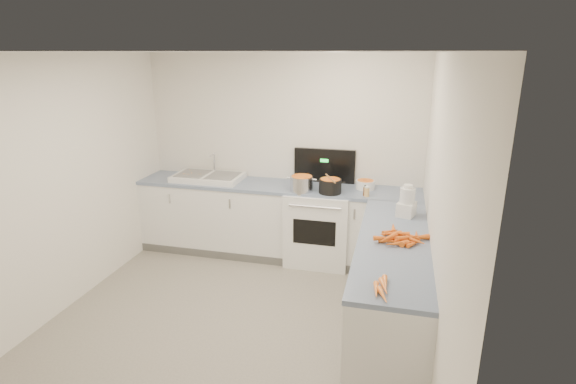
% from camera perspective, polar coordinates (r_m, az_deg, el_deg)
% --- Properties ---
extents(floor, '(3.50, 4.00, 0.00)m').
position_cam_1_polar(floor, '(4.46, -7.52, -16.93)').
color(floor, gray).
rests_on(floor, ground).
extents(ceiling, '(3.50, 4.00, 0.00)m').
position_cam_1_polar(ceiling, '(3.69, -9.10, 17.15)').
color(ceiling, silver).
rests_on(ceiling, ground).
extents(wall_back, '(3.50, 0.00, 2.50)m').
position_cam_1_polar(wall_back, '(5.73, -0.73, 4.73)').
color(wall_back, silver).
rests_on(wall_back, ground).
extents(wall_front, '(3.50, 0.00, 2.50)m').
position_cam_1_polar(wall_front, '(2.36, -27.54, -16.78)').
color(wall_front, silver).
rests_on(wall_front, ground).
extents(wall_left, '(0.00, 4.00, 2.50)m').
position_cam_1_polar(wall_left, '(4.82, -27.90, 0.26)').
color(wall_left, silver).
rests_on(wall_left, ground).
extents(wall_right, '(0.00, 4.00, 2.50)m').
position_cam_1_polar(wall_right, '(3.64, 18.28, -3.64)').
color(wall_right, silver).
rests_on(wall_right, ground).
extents(counter_back, '(3.50, 0.62, 0.94)m').
position_cam_1_polar(counter_back, '(5.67, -1.47, -3.62)').
color(counter_back, white).
rests_on(counter_back, ground).
extents(counter_right, '(0.62, 2.20, 0.94)m').
position_cam_1_polar(counter_right, '(4.22, 12.88, -11.85)').
color(counter_right, white).
rests_on(counter_right, ground).
extents(stove, '(0.76, 0.65, 1.36)m').
position_cam_1_polar(stove, '(5.55, 3.99, -4.13)').
color(stove, white).
rests_on(stove, ground).
extents(sink, '(0.86, 0.52, 0.31)m').
position_cam_1_polar(sink, '(5.81, -10.09, 1.88)').
color(sink, white).
rests_on(sink, counter_back).
extents(steel_pot, '(0.31, 0.31, 0.20)m').
position_cam_1_polar(steel_pot, '(5.26, 1.75, 0.97)').
color(steel_pot, silver).
rests_on(steel_pot, stove).
extents(black_pot, '(0.34, 0.34, 0.18)m').
position_cam_1_polar(black_pot, '(5.20, 5.38, 0.65)').
color(black_pot, black).
rests_on(black_pot, stove).
extents(wooden_spoon, '(0.18, 0.36, 0.02)m').
position_cam_1_polar(wooden_spoon, '(5.17, 5.41, 1.73)').
color(wooden_spoon, '#AD7A47').
rests_on(wooden_spoon, black_pot).
extents(mixing_bowl, '(0.26, 0.26, 0.10)m').
position_cam_1_polar(mixing_bowl, '(5.42, 9.80, 0.93)').
color(mixing_bowl, white).
rests_on(mixing_bowl, counter_back).
extents(extract_bottle, '(0.04, 0.04, 0.10)m').
position_cam_1_polar(extract_bottle, '(5.15, 9.73, 0.05)').
color(extract_bottle, '#593319').
rests_on(extract_bottle, counter_back).
extents(spice_jar, '(0.06, 0.06, 0.10)m').
position_cam_1_polar(spice_jar, '(5.14, 9.97, -0.00)').
color(spice_jar, '#E5B266').
rests_on(spice_jar, counter_back).
extents(food_processor, '(0.21, 0.23, 0.32)m').
position_cam_1_polar(food_processor, '(4.59, 14.85, -1.31)').
color(food_processor, white).
rests_on(food_processor, counter_right).
extents(carrot_pile, '(0.48, 0.48, 0.08)m').
position_cam_1_polar(carrot_pile, '(4.00, 14.09, -5.60)').
color(carrot_pile, orange).
rests_on(carrot_pile, counter_right).
extents(peeled_carrots, '(0.12, 0.36, 0.04)m').
position_cam_1_polar(peeled_carrots, '(3.19, 11.84, -11.89)').
color(peeled_carrots, orange).
rests_on(peeled_carrots, counter_right).
extents(peelings, '(0.25, 0.24, 0.01)m').
position_cam_1_polar(peelings, '(5.90, -12.14, 2.38)').
color(peelings, tan).
rests_on(peelings, sink).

